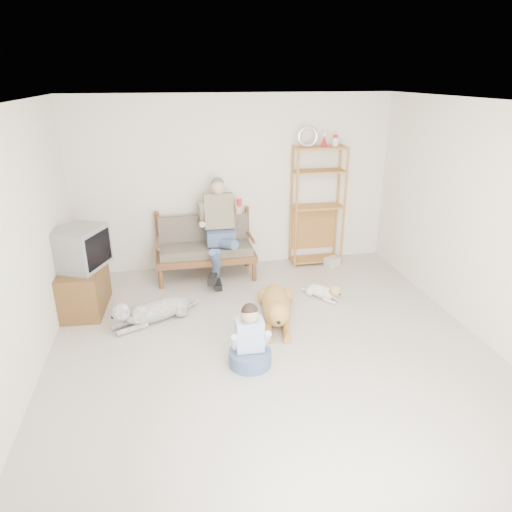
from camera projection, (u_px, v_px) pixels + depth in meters
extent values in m
plane|color=beige|center=(274.00, 355.00, 5.15)|extent=(5.50, 5.50, 0.00)
plane|color=white|center=(278.00, 103.00, 4.15)|extent=(5.50, 5.50, 0.00)
plane|color=silver|center=(235.00, 184.00, 7.15)|extent=(5.00, 0.00, 5.00)
plane|color=silver|center=(411.00, 440.00, 2.14)|extent=(5.00, 0.00, 5.00)
plane|color=silver|center=(12.00, 260.00, 4.20)|extent=(0.00, 5.50, 5.50)
plane|color=silver|center=(493.00, 228.00, 5.09)|extent=(0.00, 5.50, 5.50)
cube|color=brown|center=(206.00, 255.00, 7.02)|extent=(1.50, 0.71, 0.10)
cube|color=#615549|center=(206.00, 249.00, 6.98)|extent=(1.38, 0.61, 0.13)
cube|color=#615549|center=(204.00, 229.00, 7.11)|extent=(1.38, 0.13, 0.45)
cylinder|color=brown|center=(203.00, 216.00, 7.09)|extent=(1.40, 0.06, 0.05)
cylinder|color=brown|center=(161.00, 279.00, 6.70)|extent=(0.07, 0.07, 0.30)
cylinder|color=brown|center=(159.00, 244.00, 7.12)|extent=(0.07, 0.07, 0.95)
cylinder|color=brown|center=(254.00, 272.00, 6.95)|extent=(0.07, 0.07, 0.30)
cylinder|color=brown|center=(247.00, 239.00, 7.37)|extent=(0.07, 0.07, 0.95)
cube|color=#45557F|center=(220.00, 236.00, 6.92)|extent=(0.42, 0.40, 0.21)
cube|color=gray|center=(219.00, 211.00, 6.88)|extent=(0.44, 0.30, 0.55)
sphere|color=tan|center=(218.00, 187.00, 6.71)|extent=(0.22, 0.22, 0.22)
sphere|color=#5A5550|center=(218.00, 184.00, 6.72)|extent=(0.20, 0.20, 0.20)
cylinder|color=red|center=(239.00, 202.00, 6.65)|extent=(0.07, 0.07, 0.09)
cube|color=#AC7636|center=(321.00, 148.00, 7.00)|extent=(0.81, 0.33, 0.03)
torus|color=silver|center=(308.00, 137.00, 6.90)|extent=(0.33, 0.05, 0.33)
cone|color=red|center=(324.00, 141.00, 6.98)|extent=(0.11, 0.11, 0.17)
cylinder|color=#AC7636|center=(296.00, 211.00, 7.14)|extent=(0.04, 0.04, 1.92)
cylinder|color=#AC7636|center=(291.00, 205.00, 7.42)|extent=(0.04, 0.04, 1.92)
cylinder|color=#AC7636|center=(344.00, 208.00, 7.28)|extent=(0.04, 0.04, 1.92)
cylinder|color=#AC7636|center=(337.00, 203.00, 7.56)|extent=(0.04, 0.04, 1.92)
cube|color=silver|center=(332.00, 262.00, 7.51)|extent=(0.27, 0.24, 0.14)
cube|color=brown|center=(85.00, 289.00, 6.04)|extent=(0.56, 0.93, 0.60)
cube|color=brown|center=(62.00, 298.00, 5.80)|extent=(0.05, 0.40, 0.50)
cube|color=brown|center=(69.00, 283.00, 6.20)|extent=(0.05, 0.40, 0.50)
cube|color=gray|center=(81.00, 248.00, 5.87)|extent=(0.73, 0.79, 0.53)
cube|color=black|center=(99.00, 249.00, 5.82)|extent=(0.24, 0.51, 0.43)
cube|color=white|center=(159.00, 252.00, 7.30)|extent=(0.12, 0.02, 0.08)
ellipsoid|color=#AC7B3C|center=(276.00, 304.00, 5.94)|extent=(0.56, 1.08, 0.32)
sphere|color=#AC7B3C|center=(277.00, 314.00, 5.65)|extent=(0.32, 0.32, 0.32)
sphere|color=#AC7B3C|center=(278.00, 314.00, 5.36)|extent=(0.25, 0.25, 0.25)
ellipsoid|color=#AC7B3C|center=(279.00, 321.00, 5.26)|extent=(0.14, 0.20, 0.10)
cylinder|color=#AC7B3C|center=(274.00, 293.00, 6.45)|extent=(0.11, 0.41, 0.05)
ellipsoid|color=#AC7B3C|center=(271.00, 313.00, 5.38)|extent=(0.07, 0.09, 0.13)
ellipsoid|color=#AC7B3C|center=(286.00, 313.00, 5.38)|extent=(0.07, 0.09, 0.13)
ellipsoid|color=white|center=(158.00, 310.00, 5.85)|extent=(0.93, 0.66, 0.27)
sphere|color=white|center=(139.00, 315.00, 5.69)|extent=(0.27, 0.27, 0.27)
sphere|color=white|center=(121.00, 312.00, 5.53)|extent=(0.23, 0.23, 0.23)
ellipsoid|color=white|center=(113.00, 316.00, 5.48)|extent=(0.19, 0.16, 0.09)
cylinder|color=white|center=(189.00, 306.00, 6.12)|extent=(0.28, 0.28, 0.04)
ellipsoid|color=white|center=(120.00, 309.00, 5.60)|extent=(0.09, 0.08, 0.11)
ellipsoid|color=white|center=(125.00, 314.00, 5.48)|extent=(0.09, 0.08, 0.11)
ellipsoid|color=silver|center=(320.00, 291.00, 6.45)|extent=(0.42, 0.47, 0.17)
sphere|color=silver|center=(328.00, 294.00, 6.36)|extent=(0.17, 0.17, 0.17)
sphere|color=tan|center=(335.00, 291.00, 6.27)|extent=(0.16, 0.16, 0.16)
ellipsoid|color=tan|center=(340.00, 294.00, 6.23)|extent=(0.12, 0.13, 0.06)
cylinder|color=silver|center=(308.00, 290.00, 6.61)|extent=(0.16, 0.12, 0.03)
cone|color=tan|center=(332.00, 289.00, 6.22)|extent=(0.05, 0.05, 0.06)
cone|color=tan|center=(337.00, 286.00, 6.30)|extent=(0.05, 0.05, 0.06)
torus|color=red|center=(334.00, 291.00, 6.28)|extent=(0.15, 0.15, 0.02)
cylinder|color=#45557F|center=(250.00, 357.00, 4.95)|extent=(0.46, 0.46, 0.17)
cube|color=#ACBECE|center=(250.00, 335.00, 4.87)|extent=(0.30, 0.19, 0.36)
sphere|color=tan|center=(250.00, 315.00, 4.76)|extent=(0.19, 0.19, 0.19)
sphere|color=black|center=(250.00, 312.00, 4.76)|extent=(0.18, 0.18, 0.18)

